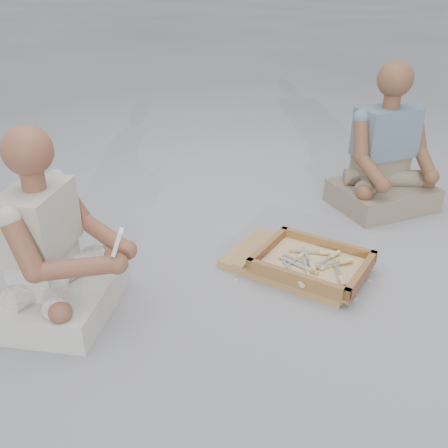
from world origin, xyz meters
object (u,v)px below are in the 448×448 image
(companion, at_px, (386,161))
(carved_panel, at_px, (294,263))
(tool_tray, at_px, (312,263))
(craftsman, at_px, (54,255))

(companion, bearing_deg, carved_panel, 26.99)
(tool_tray, height_order, companion, companion)
(tool_tray, bearing_deg, companion, 71.65)
(tool_tray, bearing_deg, craftsman, -149.49)
(tool_tray, relative_size, companion, 0.68)
(tool_tray, distance_m, craftsman, 1.16)
(carved_panel, height_order, tool_tray, tool_tray)
(carved_panel, height_order, craftsman, craftsman)
(carved_panel, height_order, companion, companion)
(companion, bearing_deg, tool_tray, 33.01)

